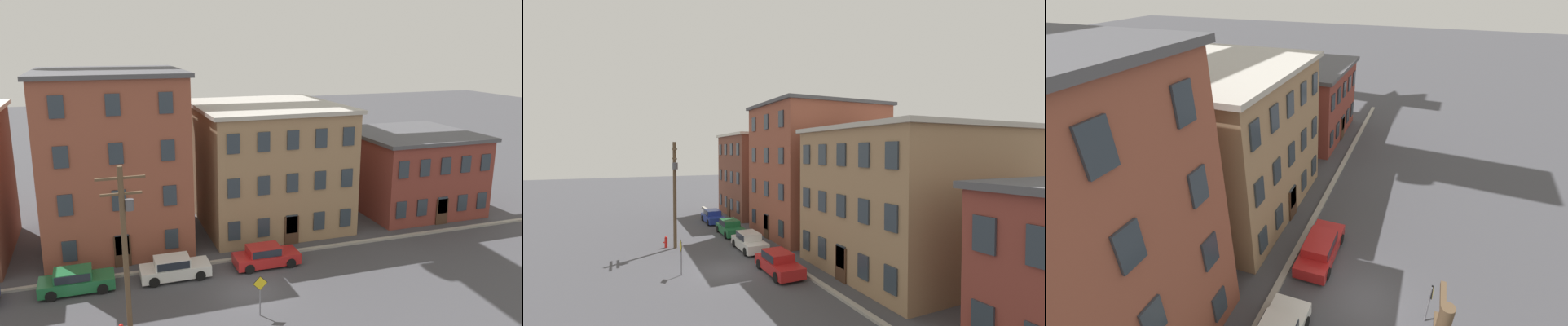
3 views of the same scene
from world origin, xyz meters
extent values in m
plane|color=#424247|center=(0.00, 0.00, 0.00)|extent=(200.00, 200.00, 0.00)
cube|color=#9E998E|center=(0.00, 4.50, 0.08)|extent=(56.00, 0.36, 0.16)
cube|color=brown|center=(-19.60, 11.07, 5.07)|extent=(10.23, 10.14, 10.15)
cube|color=silver|center=(-19.60, 11.07, 10.30)|extent=(10.73, 10.64, 0.30)
cube|color=#2D3842|center=(-23.44, 5.94, 1.69)|extent=(0.90, 0.10, 1.40)
cube|color=#2D3842|center=(-23.44, 5.94, 5.07)|extent=(0.90, 0.10, 1.40)
cube|color=#2D3842|center=(-23.44, 5.94, 8.46)|extent=(0.90, 0.10, 1.40)
cube|color=#2D3842|center=(-20.88, 5.94, 1.69)|extent=(0.90, 0.10, 1.40)
cube|color=#2D3842|center=(-20.88, 5.94, 5.07)|extent=(0.90, 0.10, 1.40)
cube|color=#2D3842|center=(-20.88, 5.94, 8.46)|extent=(0.90, 0.10, 1.40)
cube|color=#2D3842|center=(-18.32, 5.94, 1.69)|extent=(0.90, 0.10, 1.40)
cube|color=#2D3842|center=(-18.32, 5.94, 5.07)|extent=(0.90, 0.10, 1.40)
cube|color=#2D3842|center=(-18.32, 5.94, 8.46)|extent=(0.90, 0.10, 1.40)
cube|color=#2D3842|center=(-15.76, 5.94, 1.69)|extent=(0.90, 0.10, 1.40)
cube|color=#2D3842|center=(-15.76, 5.94, 5.07)|extent=(0.90, 0.10, 1.40)
cube|color=#2D3842|center=(-15.76, 5.94, 8.46)|extent=(0.90, 0.10, 1.40)
cube|color=#472D1E|center=(-19.60, 5.94, 1.10)|extent=(1.10, 0.10, 2.20)
cube|color=brown|center=(-7.09, 11.40, 6.26)|extent=(9.92, 10.81, 12.51)
cube|color=#4C4C51|center=(-7.09, 11.40, 12.66)|extent=(10.42, 11.31, 0.30)
cube|color=#2D3842|center=(-10.40, 5.94, 1.56)|extent=(0.90, 0.10, 1.40)
cube|color=#2D3842|center=(-10.40, 5.94, 4.69)|extent=(0.90, 0.10, 1.40)
cube|color=#2D3842|center=(-10.40, 5.94, 7.82)|extent=(0.90, 0.10, 1.40)
cube|color=#2D3842|center=(-10.40, 5.94, 10.95)|extent=(0.90, 0.10, 1.40)
cube|color=#2D3842|center=(-7.09, 5.94, 1.56)|extent=(0.90, 0.10, 1.40)
cube|color=#2D3842|center=(-7.09, 5.94, 4.69)|extent=(0.90, 0.10, 1.40)
cube|color=#2D3842|center=(-7.09, 5.94, 7.82)|extent=(0.90, 0.10, 1.40)
cube|color=#2D3842|center=(-7.09, 5.94, 10.95)|extent=(0.90, 0.10, 1.40)
cube|color=#2D3842|center=(-3.78, 5.94, 1.56)|extent=(0.90, 0.10, 1.40)
cube|color=#2D3842|center=(-3.78, 5.94, 4.69)|extent=(0.90, 0.10, 1.40)
cube|color=#2D3842|center=(-3.78, 5.94, 7.82)|extent=(0.90, 0.10, 1.40)
cube|color=#2D3842|center=(-3.78, 5.94, 10.95)|extent=(0.90, 0.10, 1.40)
cube|color=#472D1E|center=(-7.09, 5.94, 1.10)|extent=(1.10, 0.10, 2.20)
cube|color=#9E7A56|center=(5.12, 11.77, 4.77)|extent=(11.07, 11.53, 9.54)
cube|color=#B7B2A8|center=(5.12, 11.77, 9.69)|extent=(11.57, 12.03, 0.30)
cube|color=#2D3842|center=(0.69, 5.94, 1.59)|extent=(0.90, 0.10, 1.40)
cube|color=#2D3842|center=(0.69, 5.94, 4.77)|extent=(0.90, 0.10, 1.40)
cube|color=#2D3842|center=(0.69, 5.94, 7.95)|extent=(0.90, 0.10, 1.40)
cube|color=#2D3842|center=(2.90, 5.94, 1.59)|extent=(0.90, 0.10, 1.40)
cube|color=#2D3842|center=(2.90, 5.94, 4.77)|extent=(0.90, 0.10, 1.40)
cube|color=#2D3842|center=(2.90, 5.94, 7.95)|extent=(0.90, 0.10, 1.40)
cube|color=#2D3842|center=(5.12, 5.94, 1.59)|extent=(0.90, 0.10, 1.40)
cube|color=#2D3842|center=(5.12, 5.94, 4.77)|extent=(0.90, 0.10, 1.40)
cube|color=#2D3842|center=(5.12, 5.94, 7.95)|extent=(0.90, 0.10, 1.40)
cube|color=#2D3842|center=(7.33, 5.94, 1.59)|extent=(0.90, 0.10, 1.40)
cube|color=#2D3842|center=(7.33, 5.94, 4.77)|extent=(0.90, 0.10, 1.40)
cube|color=#2D3842|center=(7.33, 5.94, 7.95)|extent=(0.90, 0.10, 1.40)
cube|color=#2D3842|center=(9.54, 5.94, 1.59)|extent=(0.90, 0.10, 1.40)
cube|color=#2D3842|center=(9.54, 5.94, 4.77)|extent=(0.90, 0.10, 1.40)
cube|color=#2D3842|center=(9.54, 5.94, 7.95)|extent=(0.90, 0.10, 1.40)
cube|color=#472D1E|center=(5.12, 5.94, 1.10)|extent=(1.10, 0.10, 2.20)
cube|color=#2D3842|center=(14.52, 5.94, 1.66)|extent=(0.90, 0.10, 1.40)
cube|color=#2D3842|center=(14.52, 5.94, 4.98)|extent=(0.90, 0.10, 1.40)
cube|color=#2D3842|center=(16.49, 5.94, 4.98)|extent=(0.90, 0.10, 1.40)
cube|color=#233899|center=(-16.51, 3.16, 0.53)|extent=(4.40, 1.80, 0.70)
cube|color=#233899|center=(-16.71, 3.16, 1.15)|extent=(2.20, 1.51, 0.55)
cube|color=#1E232D|center=(-16.71, 3.16, 1.15)|extent=(2.02, 1.58, 0.48)
cylinder|color=black|center=(-15.06, 4.01, 0.33)|extent=(0.66, 0.22, 0.66)
cylinder|color=black|center=(-15.06, 2.31, 0.33)|extent=(0.66, 0.22, 0.66)
cylinder|color=black|center=(-17.96, 4.01, 0.33)|extent=(0.66, 0.22, 0.66)
cylinder|color=black|center=(-17.96, 2.31, 0.33)|extent=(0.66, 0.22, 0.66)
cube|color=#1E6638|center=(-9.98, 3.28, 0.53)|extent=(4.40, 1.80, 0.70)
cube|color=#1E6638|center=(-10.18, 3.28, 1.15)|extent=(2.20, 1.51, 0.55)
cube|color=#1E232D|center=(-10.18, 3.28, 1.15)|extent=(2.02, 1.58, 0.48)
cylinder|color=black|center=(-8.53, 4.13, 0.33)|extent=(0.66, 0.22, 0.66)
cylinder|color=black|center=(-8.53, 2.43, 0.33)|extent=(0.66, 0.22, 0.66)
cylinder|color=black|center=(-11.43, 4.13, 0.33)|extent=(0.66, 0.22, 0.66)
cylinder|color=black|center=(-11.43, 2.43, 0.33)|extent=(0.66, 0.22, 0.66)
cube|color=silver|center=(-4.03, 3.17, 0.53)|extent=(4.40, 1.80, 0.70)
cube|color=silver|center=(-4.23, 3.17, 1.15)|extent=(2.20, 1.51, 0.55)
cube|color=#1E232D|center=(-4.23, 3.17, 1.15)|extent=(2.02, 1.58, 0.48)
cylinder|color=black|center=(-2.58, 4.02, 0.33)|extent=(0.66, 0.22, 0.66)
cylinder|color=black|center=(-2.58, 2.32, 0.33)|extent=(0.66, 0.22, 0.66)
cylinder|color=black|center=(-5.48, 4.02, 0.33)|extent=(0.66, 0.22, 0.66)
cylinder|color=black|center=(-5.48, 2.32, 0.33)|extent=(0.66, 0.22, 0.66)
cube|color=#B21E1E|center=(2.12, 3.06, 0.53)|extent=(4.40, 1.80, 0.70)
cube|color=#B21E1E|center=(1.92, 3.06, 1.15)|extent=(2.20, 1.51, 0.55)
cube|color=#1E232D|center=(1.92, 3.06, 1.15)|extent=(2.02, 1.58, 0.48)
cylinder|color=black|center=(3.57, 3.91, 0.33)|extent=(0.66, 0.22, 0.66)
cylinder|color=black|center=(3.57, 2.21, 0.33)|extent=(0.66, 0.22, 0.66)
cylinder|color=black|center=(0.67, 3.91, 0.33)|extent=(0.66, 0.22, 0.66)
cylinder|color=black|center=(0.67, 2.21, 0.33)|extent=(0.66, 0.22, 0.66)
cylinder|color=slate|center=(-0.31, -2.91, 1.12)|extent=(0.08, 0.08, 2.23)
cube|color=yellow|center=(-0.31, -2.94, 1.96)|extent=(0.79, 0.03, 0.79)
cube|color=black|center=(-0.31, -2.93, 1.96)|extent=(0.85, 0.02, 0.85)
cylinder|color=brown|center=(-7.28, -2.32, 4.48)|extent=(0.28, 0.28, 8.97)
cube|color=brown|center=(-7.28, -2.32, 8.37)|extent=(2.40, 0.12, 0.12)
cube|color=brown|center=(-7.28, -2.32, 7.57)|extent=(2.00, 0.12, 0.12)
cylinder|color=#515156|center=(-6.93, -2.32, 6.97)|extent=(0.44, 0.44, 0.55)
cylinder|color=red|center=(-7.76, -3.01, 0.40)|extent=(0.24, 0.24, 0.80)
sphere|color=red|center=(-7.76, -3.01, 0.85)|extent=(0.22, 0.22, 0.22)
cylinder|color=red|center=(-7.76, -3.17, 0.45)|extent=(0.10, 0.12, 0.10)
camera|label=1|loc=(-8.33, -27.03, 14.91)|focal=35.00mm
camera|label=2|loc=(23.10, -6.51, 8.10)|focal=24.00mm
camera|label=3|loc=(-12.43, -1.25, 14.64)|focal=24.00mm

